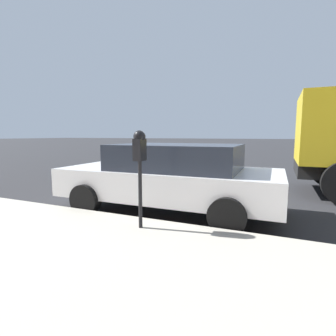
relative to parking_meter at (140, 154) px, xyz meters
The scene contains 4 objects.
ground_plane 2.99m from the parking_meter, ahead, with size 220.00×220.00×0.00m, color #2B2B2D.
sidewalk 2.51m from the parking_meter, behind, with size 5.23×56.00×0.16m, color #B7B2A3.
parking_meter is the anchor object (origin of this frame).
car_white 1.69m from the parking_meter, ahead, with size 2.22×4.65×1.44m.
Camera 1 is at (-6.20, -2.21, 1.63)m, focal length 28.00 mm.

